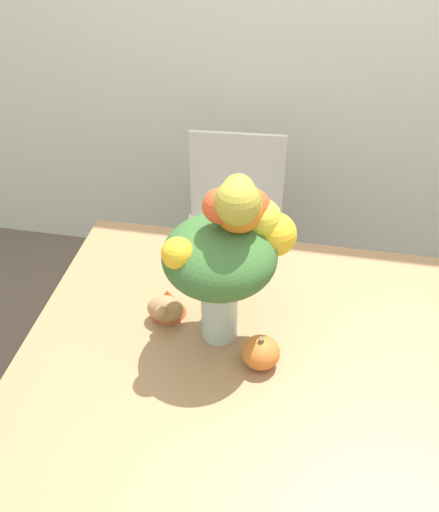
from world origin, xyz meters
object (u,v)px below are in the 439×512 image
object	(u,v)px
flower_vase	(228,247)
turkey_figurine	(167,305)
dining_chair_near_window	(233,234)
pumpkin	(261,352)

from	to	relation	value
flower_vase	turkey_figurine	bearing A→B (deg)	173.42
flower_vase	turkey_figurine	xyz separation A→B (m)	(-0.19, 0.02, -0.26)
dining_chair_near_window	flower_vase	bearing A→B (deg)	-85.90
dining_chair_near_window	turkey_figurine	bearing A→B (deg)	-99.04
flower_vase	turkey_figurine	world-z (taller)	flower_vase
pumpkin	turkey_figurine	world-z (taller)	pumpkin
flower_vase	pumpkin	size ratio (longest dim) A/B	4.94
flower_vase	pumpkin	bearing A→B (deg)	-45.12
turkey_figurine	dining_chair_near_window	distance (m)	0.85
pumpkin	dining_chair_near_window	world-z (taller)	dining_chair_near_window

